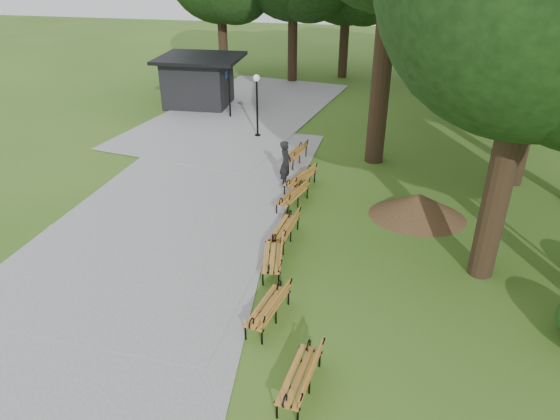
% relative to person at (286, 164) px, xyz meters
% --- Properties ---
extents(ground, '(100.00, 100.00, 0.00)m').
position_rel_person_xyz_m(ground, '(0.52, -4.92, -0.92)').
color(ground, '#37611B').
rests_on(ground, ground).
extents(path, '(12.00, 38.00, 0.06)m').
position_rel_person_xyz_m(path, '(-3.48, -1.92, -0.89)').
color(path, gray).
rests_on(path, ground).
extents(person, '(0.46, 0.68, 1.84)m').
position_rel_person_xyz_m(person, '(0.00, 0.00, 0.00)').
color(person, black).
rests_on(person, ground).
extents(kiosk, '(4.76, 4.19, 2.88)m').
position_rel_person_xyz_m(kiosk, '(-7.20, 9.93, 0.52)').
color(kiosk, black).
rests_on(kiosk, ground).
extents(lamp_post, '(0.32, 0.32, 3.06)m').
position_rel_person_xyz_m(lamp_post, '(-2.48, 5.31, 1.29)').
color(lamp_post, black).
rests_on(lamp_post, ground).
extents(dirt_mound, '(2.82, 2.82, 0.89)m').
position_rel_person_xyz_m(dirt_mound, '(5.04, -1.63, -0.48)').
color(dirt_mound, '#47301C').
rests_on(dirt_mound, ground).
extents(bench_0, '(0.88, 1.97, 0.88)m').
position_rel_person_xyz_m(bench_0, '(2.35, -10.18, -0.48)').
color(bench_0, '#B37029').
rests_on(bench_0, ground).
extents(bench_1, '(1.01, 1.99, 0.88)m').
position_rel_person_xyz_m(bench_1, '(1.18, -8.11, -0.48)').
color(bench_1, '#B37029').
rests_on(bench_1, ground).
extents(bench_2, '(0.93, 1.98, 0.88)m').
position_rel_person_xyz_m(bench_2, '(0.78, -5.82, -0.48)').
color(bench_2, '#B37029').
rests_on(bench_2, ground).
extents(bench_3, '(0.83, 1.96, 0.88)m').
position_rel_person_xyz_m(bench_3, '(0.79, -4.17, -0.48)').
color(bench_3, '#B37029').
rests_on(bench_3, ground).
extents(bench_4, '(1.12, 2.00, 0.88)m').
position_rel_person_xyz_m(bench_4, '(0.61, -1.74, -0.48)').
color(bench_4, '#B37029').
rests_on(bench_4, ground).
extents(bench_5, '(1.23, 2.00, 0.88)m').
position_rel_person_xyz_m(bench_5, '(0.61, -0.21, -0.48)').
color(bench_5, '#B37029').
rests_on(bench_5, ground).
extents(bench_6, '(0.97, 1.98, 0.88)m').
position_rel_person_xyz_m(bench_6, '(-0.04, 2.28, -0.48)').
color(bench_6, '#B37029').
rests_on(bench_6, ground).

